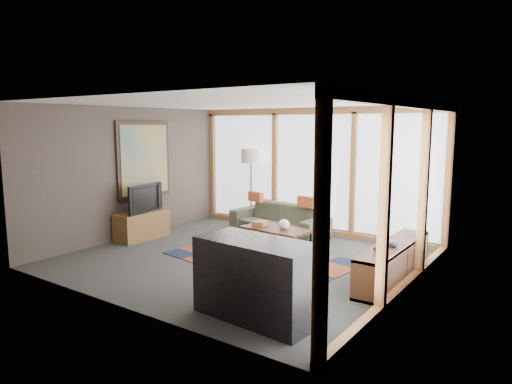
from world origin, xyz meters
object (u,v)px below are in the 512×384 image
Objects in this scene: floor_lamp at (251,187)px; tv_console at (142,225)px; bookshelf at (393,262)px; sofa at (279,219)px; bar_counter at (257,279)px; television at (142,198)px; coffee_table at (276,239)px.

floor_lamp reaches higher than tv_console.
bookshelf and tv_console have the same top height.
tv_console is (-1.99, -1.94, -0.04)m from sofa.
sofa is 1.93× the size of tv_console.
tv_console is at bearing -174.90° from bookshelf.
television is at bearing 160.49° from bar_counter.
floor_lamp is 0.79× the size of bookshelf.
floor_lamp reaches higher than coffee_table.
sofa is 2.78m from tv_console.
sofa is at bearing -54.74° from television.
tv_console is at bearing -114.97° from floor_lamp.
coffee_table is at bearing 170.41° from bookshelf.
television is at bearing -174.84° from bookshelf.
bar_counter is (1.38, -2.58, 0.26)m from coffee_table.
bar_counter is at bearing -53.53° from floor_lamp.
bar_counter reaches higher than bookshelf.
coffee_table is 1.12× the size of tv_console.
tv_console is at bearing 160.59° from bar_counter.
bookshelf is (2.91, -1.50, -0.04)m from sofa.
bookshelf is 1.49× the size of bar_counter.
coffee_table is 2.94m from bar_counter.
television reaches higher than bookshelf.
tv_console is 0.55m from television.
bar_counter is (3.99, -1.75, -0.36)m from television.
television is (-2.61, -0.82, 0.62)m from coffee_table.
sofa is 1.73× the size of coffee_table.
tv_console is (-1.05, -2.26, -0.59)m from floor_lamp.
television reaches higher than bar_counter.
floor_lamp reaches higher than bar_counter.
bar_counter is (4.01, -1.76, 0.19)m from tv_console.
coffee_table is 1.26× the size of television.
television is (-1.03, -2.26, -0.04)m from floor_lamp.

